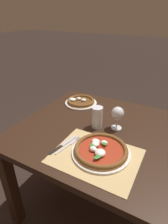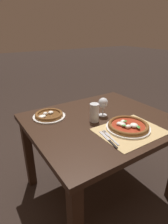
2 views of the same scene
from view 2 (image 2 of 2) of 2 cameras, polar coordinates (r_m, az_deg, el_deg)
ground_plane at (r=1.94m, az=4.36°, el=-22.29°), size 24.00×24.00×0.00m
dining_table at (r=1.55m, az=5.09°, el=-5.92°), size 1.12×0.97×0.74m
paper_placemat at (r=1.37m, az=13.78°, el=-5.61°), size 0.45×0.35×0.00m
pizza_near at (r=1.38m, az=13.29°, el=-4.14°), size 0.32×0.32×0.05m
pizza_far at (r=1.55m, az=-10.65°, el=-0.95°), size 0.26×0.26×0.05m
wine_glass at (r=1.53m, az=5.86°, el=2.55°), size 0.08×0.08×0.16m
pint_glass at (r=1.44m, az=3.16°, el=-0.30°), size 0.07×0.07×0.15m
fork at (r=1.26m, az=8.05°, el=-7.64°), size 0.05×0.20×0.00m
knife at (r=1.23m, az=7.35°, el=-8.25°), size 0.05×0.21×0.01m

